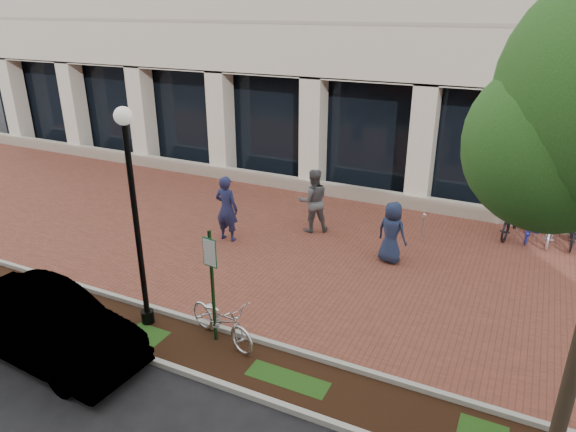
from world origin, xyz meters
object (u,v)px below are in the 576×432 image
at_px(parking_sign, 211,273).
at_px(lamppost, 135,210).
at_px(pedestrian_right, 392,232).
at_px(pedestrian_mid, 313,201).
at_px(bike_rack_cluster, 562,227).
at_px(locked_bicycle, 222,320).
at_px(bollard, 423,227).
at_px(pedestrian_left, 227,209).
at_px(sedan_near_curb, 46,325).

height_order(parking_sign, lamppost, lamppost).
distance_m(parking_sign, pedestrian_right, 5.69).
height_order(pedestrian_mid, bike_rack_cluster, pedestrian_mid).
xyz_separation_m(locked_bicycle, pedestrian_right, (2.18, 5.07, 0.36)).
relative_size(parking_sign, pedestrian_mid, 1.26).
relative_size(pedestrian_right, bollard, 1.88).
height_order(parking_sign, locked_bicycle, parking_sign).
xyz_separation_m(pedestrian_right, bike_rack_cluster, (4.22, 3.31, -0.35)).
xyz_separation_m(pedestrian_mid, bike_rack_cluster, (6.95, 2.33, -0.48)).
bearing_deg(lamppost, parking_sign, 3.34).
bearing_deg(parking_sign, bollard, 75.23).
bearing_deg(bike_rack_cluster, pedestrian_left, -150.52).
height_order(lamppost, pedestrian_right, lamppost).
bearing_deg(bollard, pedestrian_right, -108.00).
relative_size(lamppost, pedestrian_left, 2.40).
relative_size(lamppost, bollard, 5.22).
height_order(pedestrian_right, sedan_near_curb, pedestrian_right).
relative_size(parking_sign, locked_bicycle, 1.31).
height_order(locked_bicycle, pedestrian_left, pedestrian_left).
distance_m(pedestrian_right, bollard, 1.78).
bearing_deg(bike_rack_cluster, pedestrian_mid, -156.26).
distance_m(locked_bicycle, bike_rack_cluster, 10.55).
bearing_deg(pedestrian_mid, lamppost, 44.68).
bearing_deg(lamppost, pedestrian_mid, 78.26).
distance_m(parking_sign, locked_bicycle, 1.10).
xyz_separation_m(parking_sign, pedestrian_left, (-2.44, 4.40, -0.60)).
bearing_deg(pedestrian_mid, bike_rack_cluster, 164.99).
xyz_separation_m(bike_rack_cluster, sedan_near_curb, (-9.23, -10.30, 0.18)).
height_order(locked_bicycle, pedestrian_mid, pedestrian_mid).
bearing_deg(sedan_near_curb, pedestrian_right, -31.60).
height_order(bollard, sedan_near_curb, sedan_near_curb).
bearing_deg(bollard, parking_sign, -112.76).
xyz_separation_m(pedestrian_left, sedan_near_curb, (-0.26, -6.25, -0.30)).
distance_m(bollard, sedan_near_curb, 10.27).
distance_m(pedestrian_mid, pedestrian_right, 2.90).
bearing_deg(pedestrian_left, sedan_near_curb, 88.12).
bearing_deg(sedan_near_curb, bollard, -28.67).
relative_size(parking_sign, bollard, 2.75).
height_order(lamppost, sedan_near_curb, lamppost).
height_order(lamppost, pedestrian_left, lamppost).
xyz_separation_m(pedestrian_left, bollard, (5.29, 2.39, -0.53)).
xyz_separation_m(pedestrian_left, pedestrian_mid, (2.03, 1.72, -0.00)).
bearing_deg(pedestrian_mid, locked_bicycle, 61.62).
relative_size(locked_bicycle, pedestrian_left, 0.96).
bearing_deg(bollard, lamppost, -123.49).
xyz_separation_m(parking_sign, sedan_near_curb, (-2.70, -1.85, -0.90)).
bearing_deg(lamppost, sedan_near_curb, -119.55).
bearing_deg(lamppost, bollard, 56.51).
bearing_deg(parking_sign, locked_bicycle, 36.66).
bearing_deg(bike_rack_cluster, lamppost, -128.75).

